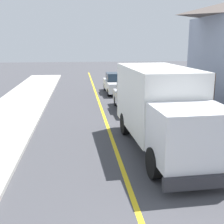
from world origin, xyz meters
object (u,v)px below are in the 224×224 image
box_truck (162,105)px  parked_car_mid (116,84)px  parked_car_near (131,97)px  parked_van_across (191,101)px

box_truck → parked_car_mid: bearing=90.4°
box_truck → parked_car_near: 6.86m
parked_car_near → parked_van_across: size_ratio=1.00×
parked_car_mid → box_truck: bearing=-89.6°
parked_car_mid → parked_van_across: (3.47, -7.70, 0.00)m
box_truck → parked_car_near: box_truck is taller
box_truck → parked_van_across: 6.43m
parked_car_near → parked_van_across: bearing=-22.9°
box_truck → parked_van_across: size_ratio=1.64×
parked_van_across → parked_car_mid: bearing=114.3°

